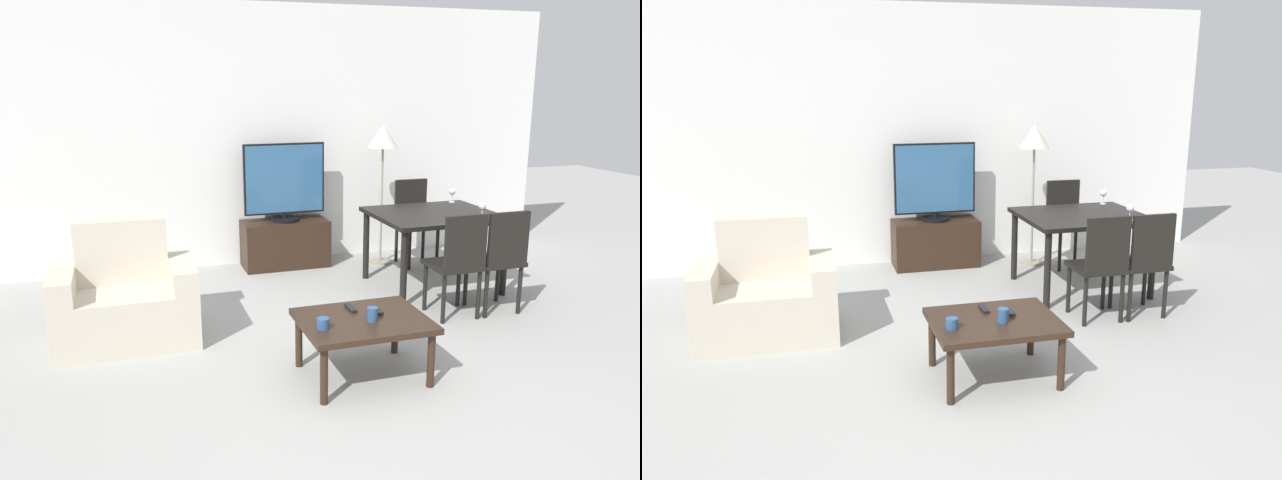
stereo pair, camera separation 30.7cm
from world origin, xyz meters
TOP-DOWN VIEW (x-y plane):
  - ground_plane at (0.00, 0.00)m, footprint 18.00×18.00m
  - wall_back at (0.00, 3.46)m, footprint 7.01×0.06m
  - armchair at (-1.30, 1.64)m, footprint 1.04×0.65m
  - tv_stand at (0.36, 3.18)m, footprint 0.90×0.41m
  - tv at (0.36, 3.18)m, footprint 0.86×0.30m
  - coffee_table at (0.18, 0.53)m, footprint 0.84×0.66m
  - dining_table at (1.52, 2.09)m, footprint 1.13×0.98m
  - dining_chair_near at (1.32, 1.29)m, footprint 0.40×0.40m
  - dining_chair_far at (1.72, 2.88)m, footprint 0.40×0.40m
  - dining_chair_near_right at (1.72, 1.29)m, footprint 0.40×0.40m
  - floor_lamp at (1.37, 2.98)m, footprint 0.32×0.32m
  - remote_primary at (0.32, 0.61)m, footprint 0.04×0.15m
  - remote_secondary at (0.16, 0.70)m, footprint 0.04×0.15m
  - cup_white_near at (0.22, 0.46)m, footprint 0.07×0.07m
  - cup_colored_far at (-0.12, 0.44)m, footprint 0.08×0.08m
  - wine_glass_left at (1.81, 1.73)m, footprint 0.07×0.07m
  - wine_glass_center at (1.94, 2.49)m, footprint 0.07×0.07m

SIDE VIEW (x-z plane):
  - ground_plane at x=0.00m, z-range 0.00..0.00m
  - tv_stand at x=0.36m, z-range 0.00..0.50m
  - armchair at x=-1.30m, z-range -0.14..0.77m
  - coffee_table at x=0.18m, z-range 0.16..0.57m
  - remote_primary at x=0.32m, z-range 0.41..0.43m
  - remote_secondary at x=0.16m, z-range 0.41..0.43m
  - cup_colored_far at x=-0.12m, z-range 0.41..0.49m
  - cup_white_near at x=0.22m, z-range 0.41..0.51m
  - dining_chair_near at x=1.32m, z-range 0.05..0.95m
  - dining_chair_far at x=1.72m, z-range 0.05..0.95m
  - dining_chair_near_right at x=1.72m, z-range 0.05..0.95m
  - dining_table at x=1.52m, z-range 0.28..1.00m
  - wine_glass_left at x=1.81m, z-range 0.75..0.90m
  - wine_glass_center at x=1.94m, z-range 0.75..0.90m
  - tv at x=0.36m, z-range 0.50..1.31m
  - floor_lamp at x=1.37m, z-range 0.53..2.02m
  - wall_back at x=0.00m, z-range 0.00..2.70m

